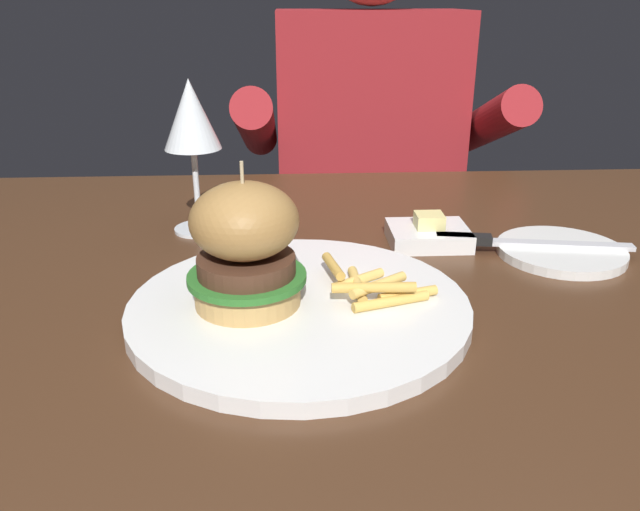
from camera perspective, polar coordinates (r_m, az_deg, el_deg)
dining_table at (r=0.67m, az=4.14°, el=-9.38°), size 1.31×0.82×0.74m
main_plate at (r=0.55m, az=-1.91°, el=-4.77°), size 0.30×0.30×0.01m
burger_sandwich at (r=0.53m, az=-6.83°, el=0.94°), size 0.10×0.10×0.13m
fries_pile at (r=0.56m, az=4.76°, el=-2.82°), size 0.10×0.09×0.02m
wine_glass at (r=0.73m, az=-11.69°, el=12.02°), size 0.07×0.07×0.18m
bread_plate at (r=0.73m, az=21.15°, el=0.38°), size 0.14×0.14×0.01m
table_knife at (r=0.71m, az=17.37°, el=1.19°), size 0.21×0.05×0.01m
butter_dish at (r=0.72m, az=9.87°, el=1.95°), size 0.09×0.07×0.04m
diner_person at (r=1.33m, az=4.19°, el=3.30°), size 0.51×0.36×1.18m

